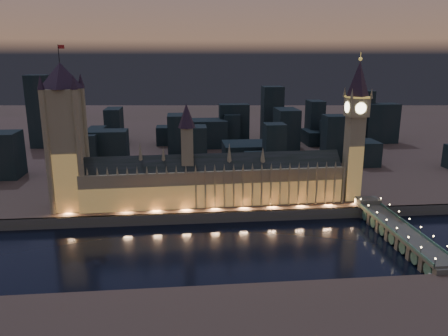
{
  "coord_description": "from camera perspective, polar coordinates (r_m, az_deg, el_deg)",
  "views": [
    {
      "loc": [
        -26.23,
        -261.34,
        120.79
      ],
      "look_at": [
        5.0,
        55.0,
        38.0
      ],
      "focal_mm": 35.0,
      "sensor_mm": 36.0,
      "label": 1
    }
  ],
  "objects": [
    {
      "name": "palace_of_westminster",
      "position": [
        337.38,
        -1.49,
        -1.66
      ],
      "size": [
        202.0,
        27.57,
        78.0
      ],
      "color": "#91845D",
      "rests_on": "north_bank"
    },
    {
      "name": "elizabeth_tower",
      "position": [
        353.41,
        16.84,
        6.04
      ],
      "size": [
        18.0,
        18.0,
        114.64
      ],
      "color": "#91845D",
      "rests_on": "north_bank"
    },
    {
      "name": "embankment_wall",
      "position": [
        325.17,
        -0.64,
        -6.45
      ],
      "size": [
        2000.0,
        2.5,
        8.0
      ],
      "primitive_type": "cube",
      "color": "#505641",
      "rests_on": "ground"
    },
    {
      "name": "westminster_bridge",
      "position": [
        315.81,
        21.68,
        -7.81
      ],
      "size": [
        16.87,
        113.0,
        15.9
      ],
      "color": "#505641",
      "rests_on": "ground"
    },
    {
      "name": "city_backdrop",
      "position": [
        518.69,
        0.75,
        4.68
      ],
      "size": [
        479.82,
        215.63,
        88.84
      ],
      "color": "black",
      "rests_on": "north_bank"
    },
    {
      "name": "north_bank",
      "position": [
        790.45,
        -3.7,
        6.07
      ],
      "size": [
        2000.0,
        960.0,
        8.0
      ],
      "primitive_type": "cube",
      "color": "#4A402D",
      "rests_on": "ground"
    },
    {
      "name": "ground_plane",
      "position": [
        289.09,
        0.09,
        -10.1
      ],
      "size": [
        2000.0,
        2000.0,
        0.0
      ],
      "primitive_type": "plane",
      "color": "black",
      "rests_on": "ground"
    },
    {
      "name": "victoria_tower",
      "position": [
        338.2,
        -19.97,
        4.62
      ],
      "size": [
        31.68,
        31.68,
        119.53
      ],
      "color": "#91845D",
      "rests_on": "north_bank"
    }
  ]
}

